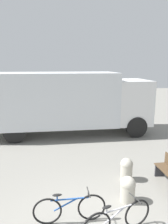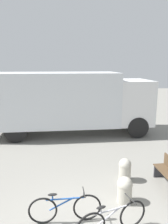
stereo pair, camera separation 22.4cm
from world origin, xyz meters
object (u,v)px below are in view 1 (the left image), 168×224
object	(u,v)px
bicycle_middle	(70,208)
bicycle_far	(118,219)
bollard_far_bench	(126,169)
delivery_truck	(67,100)
bollard_near_bench	(128,189)

from	to	relation	value
bicycle_middle	bicycle_far	distance (m)	1.12
bicycle_far	bicycle_middle	bearing A→B (deg)	137.43
bicycle_far	bollard_far_bench	world-z (taller)	bicycle_far
bicycle_middle	bicycle_far	world-z (taller)	same
bollard_far_bench	bicycle_middle	bearing A→B (deg)	-131.02
bicycle_middle	delivery_truck	bearing A→B (deg)	86.17
bicycle_middle	bollard_far_bench	world-z (taller)	bicycle_middle
delivery_truck	bollard_far_bench	size ratio (longest dim) A/B	11.71
delivery_truck	bicycle_middle	size ratio (longest dim) A/B	5.12
bicycle_far	bollard_near_bench	size ratio (longest dim) A/B	2.17
delivery_truck	bicycle_middle	world-z (taller)	delivery_truck
bollard_near_bench	bicycle_middle	bearing A→B (deg)	-151.77
bicycle_far	bollard_near_bench	bearing A→B (deg)	44.71
bicycle_middle	bicycle_far	xyz separation A→B (m)	(1.07, -0.35, 0.00)
bicycle_far	bollard_far_bench	distance (m)	2.36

